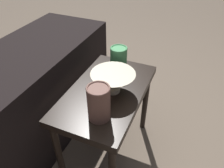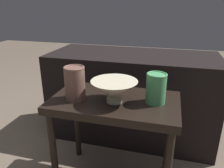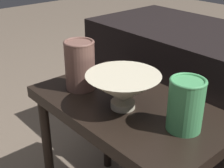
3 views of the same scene
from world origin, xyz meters
name	(u,v)px [view 1 (image 1 of 3)]	position (x,y,z in m)	size (l,w,h in m)	color
ground_plane	(108,150)	(0.00, 0.00, 0.00)	(8.00, 8.00, 0.00)	#6B5B4C
table	(107,100)	(0.00, 0.00, 0.44)	(0.65, 0.38, 0.52)	black
couch_backdrop	(35,94)	(0.00, 0.52, 0.32)	(1.19, 0.50, 0.63)	black
bowl	(113,81)	(0.01, -0.03, 0.58)	(0.23, 0.23, 0.11)	beige
vase_textured_left	(99,102)	(-0.19, -0.05, 0.60)	(0.10, 0.10, 0.17)	brown
vase_colorful_right	(119,59)	(0.20, 0.01, 0.59)	(0.10, 0.10, 0.15)	#47995B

